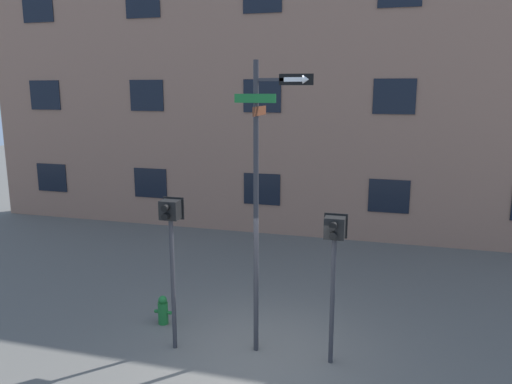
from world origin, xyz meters
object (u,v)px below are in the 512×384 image
at_px(street_sign_pole, 260,190).
at_px(fire_hydrant, 163,310).
at_px(pedestrian_signal_left, 171,234).
at_px(pedestrian_signal_right, 334,249).

height_order(street_sign_pole, fire_hydrant, street_sign_pole).
relative_size(pedestrian_signal_left, fire_hydrant, 4.69).
bearing_deg(fire_hydrant, street_sign_pole, -12.83).
bearing_deg(pedestrian_signal_left, pedestrian_signal_right, 5.43).
xyz_separation_m(street_sign_pole, pedestrian_signal_right, (1.29, -0.06, -0.90)).
bearing_deg(pedestrian_signal_right, street_sign_pole, 177.36).
relative_size(pedestrian_signal_right, fire_hydrant, 4.41).
distance_m(street_sign_pole, fire_hydrant, 3.50).
bearing_deg(pedestrian_signal_right, fire_hydrant, 170.91).
xyz_separation_m(pedestrian_signal_left, pedestrian_signal_right, (2.83, 0.27, -0.11)).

